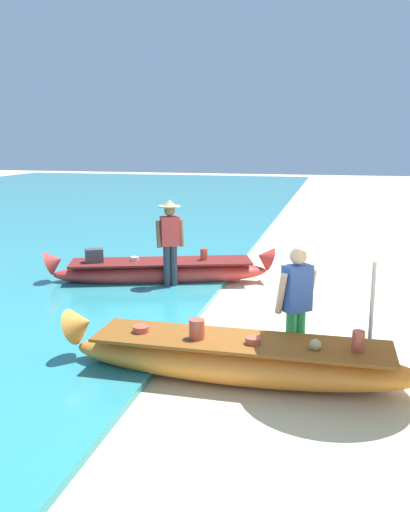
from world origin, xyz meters
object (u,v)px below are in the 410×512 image
Objects in this scene: boat_orange_foreground at (240,359)px; person_tourist_customer at (296,301)px; boat_red_midground at (161,271)px; person_vendor_hatted at (170,238)px; patio_umbrella_large at (377,228)px.

boat_orange_foreground is 2.88× the size of person_tourist_customer.
person_vendor_hatted is (0.34, -0.41, 0.78)m from boat_red_midground.
boat_orange_foreground reaches higher than boat_red_midground.
person_tourist_customer is (3.06, -3.59, 0.63)m from boat_red_midground.
boat_orange_foreground is 2.29m from patio_umbrella_large.
boat_red_midground is 4.76m from person_tourist_customer.
person_vendor_hatted is at bearing 136.50° from patio_umbrella_large.
boat_orange_foreground is 4.84m from boat_red_midground.
person_vendor_hatted is (-2.09, 3.78, 0.76)m from boat_orange_foreground.
person_tourist_customer is 1.42m from patio_umbrella_large.
person_vendor_hatted reaches higher than boat_red_midground.
boat_orange_foreground is at bearing -136.82° from person_tourist_customer.
patio_umbrella_large is at bearing 11.87° from boat_orange_foreground.
person_tourist_customer reaches higher than boat_red_midground.
person_tourist_customer is at bearing -49.63° from boat_red_midground.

